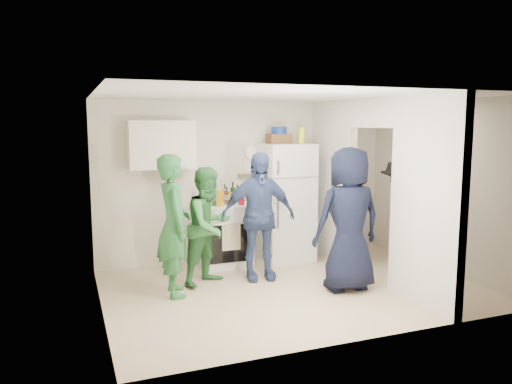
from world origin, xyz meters
TOP-DOWN VIEW (x-y plane):
  - floor at (0.00, 0.00)m, footprint 4.80×4.80m
  - wall_back at (0.00, 1.70)m, footprint 4.80×0.00m
  - wall_front at (0.00, -1.70)m, footprint 4.80×0.00m
  - wall_left at (-2.40, 0.00)m, footprint 0.00×3.40m
  - wall_right at (2.40, 0.00)m, footprint 0.00×3.40m
  - ceiling at (0.00, 0.00)m, footprint 4.80×4.80m
  - partition_pier_back at (1.20, 1.10)m, footprint 0.12×1.20m
  - partition_pier_front at (1.20, -1.10)m, footprint 0.12×1.20m
  - partition_header at (1.20, 0.00)m, footprint 0.12×1.00m
  - stove at (-0.51, 1.37)m, footprint 0.80×0.67m
  - upper_cabinet at (-1.40, 1.52)m, footprint 0.95×0.34m
  - fridge at (0.50, 1.34)m, footprint 0.76×0.74m
  - wicker_basket at (0.40, 1.39)m, footprint 0.35×0.25m
  - blue_bowl at (0.40, 1.39)m, footprint 0.24×0.24m
  - yellow_cup_stack_top at (0.72, 1.24)m, footprint 0.09×0.09m
  - wall_clock at (0.05, 1.68)m, footprint 0.22×0.02m
  - spice_shelf at (0.00, 1.65)m, footprint 0.35×0.08m
  - nook_window at (2.38, 0.20)m, footprint 0.03×0.70m
  - nook_window_frame at (2.36, 0.20)m, footprint 0.04×0.76m
  - nook_valance at (2.34, 0.20)m, footprint 0.04×0.82m
  - yellow_cup_stack_stove at (-0.63, 1.15)m, footprint 0.09×0.09m
  - red_cup at (-0.29, 1.17)m, footprint 0.09×0.09m
  - person_green_left at (-1.49, 0.32)m, footprint 0.46×0.67m
  - person_green_center at (-0.95, 0.61)m, footprint 0.97×0.92m
  - person_denim at (-0.26, 0.56)m, footprint 1.08×0.53m
  - person_navy at (0.66, -0.29)m, footprint 0.93×0.61m
  - person_nook at (2.02, 0.46)m, footprint 1.08×1.21m
  - bottle_a at (-0.80, 1.48)m, footprint 0.07×0.07m
  - bottle_b at (-0.69, 1.27)m, footprint 0.07×0.07m
  - bottle_c at (-0.59, 1.52)m, footprint 0.07×0.07m
  - bottle_d at (-0.48, 1.32)m, footprint 0.07×0.07m
  - bottle_e at (-0.43, 1.57)m, footprint 0.06×0.06m
  - bottle_f at (-0.35, 1.41)m, footprint 0.08×0.08m
  - bottle_g at (-0.25, 1.49)m, footprint 0.06×0.06m
  - bottle_h at (-0.80, 1.24)m, footprint 0.06×0.06m

SIDE VIEW (x-z plane):
  - floor at x=0.00m, z-range 0.00..0.00m
  - stove at x=-0.51m, z-range 0.00..0.95m
  - person_green_center at x=-0.95m, z-range 0.00..1.59m
  - person_nook at x=2.02m, z-range 0.00..1.63m
  - person_denim at x=-0.26m, z-range 0.00..1.78m
  - person_green_left at x=-1.49m, z-range 0.00..1.79m
  - fridge at x=0.50m, z-range 0.00..1.85m
  - person_navy at x=0.66m, z-range 0.00..1.87m
  - red_cup at x=-0.29m, z-range 0.95..1.07m
  - yellow_cup_stack_stove at x=-0.63m, z-range 0.95..1.20m
  - bottle_g at x=-0.25m, z-range 0.95..1.22m
  - bottle_d at x=-0.48m, z-range 0.95..1.22m
  - bottle_e at x=-0.43m, z-range 0.95..1.23m
  - bottle_b at x=-0.69m, z-range 0.95..1.24m
  - bottle_a at x=-0.80m, z-range 0.95..1.26m
  - bottle_c at x=-0.59m, z-range 0.95..1.27m
  - bottle_f at x=-0.35m, z-range 0.95..1.27m
  - bottle_h at x=-0.80m, z-range 0.95..1.27m
  - wall_back at x=0.00m, z-range -1.15..3.65m
  - wall_front at x=0.00m, z-range -1.15..3.65m
  - wall_left at x=-2.40m, z-range -0.45..2.95m
  - wall_right at x=2.40m, z-range -0.45..2.95m
  - partition_pier_back at x=1.20m, z-range 0.00..2.50m
  - partition_pier_front at x=1.20m, z-range 0.00..2.50m
  - spice_shelf at x=0.00m, z-range 1.34..1.36m
  - nook_window at x=2.38m, z-range 1.25..2.05m
  - nook_window_frame at x=2.36m, z-range 1.22..2.08m
  - wall_clock at x=0.05m, z-range 1.59..1.81m
  - upper_cabinet at x=-1.40m, z-range 1.50..2.20m
  - wicker_basket at x=0.40m, z-range 1.85..2.00m
  - yellow_cup_stack_top at x=0.72m, z-range 1.85..2.10m
  - nook_valance at x=2.34m, z-range 1.91..2.09m
  - blue_bowl at x=0.40m, z-range 2.00..2.11m
  - partition_header at x=1.20m, z-range 2.10..2.50m
  - ceiling at x=0.00m, z-range 2.50..2.50m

